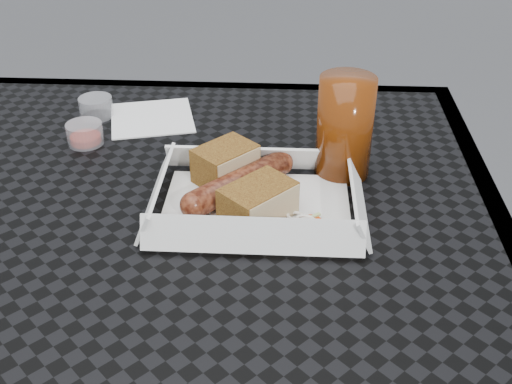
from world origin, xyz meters
TOP-DOWN VIEW (x-y plane):
  - patio_table at (0.00, 0.00)m, footprint 0.80×0.80m
  - food_tray at (0.10, 0.02)m, footprint 0.22×0.15m
  - bratwurst at (0.08, 0.05)m, footprint 0.13×0.13m
  - bread_near at (0.06, 0.08)m, footprint 0.09×0.09m
  - bread_far at (0.10, 0.00)m, footprint 0.09×0.10m
  - veg_garnish at (0.16, -0.01)m, footprint 0.03×0.03m
  - napkin at (-0.07, 0.26)m, footprint 0.15×0.15m
  - condiment_cup_sauce at (-0.15, 0.17)m, footprint 0.05×0.05m
  - condiment_cup_empty at (-0.15, 0.26)m, footprint 0.05×0.05m
  - drink_glass at (0.21, 0.11)m, footprint 0.07×0.07m

SIDE VIEW (x-z plane):
  - patio_table at x=0.00m, z-range 0.30..1.04m
  - napkin at x=-0.07m, z-range 0.74..0.75m
  - food_tray at x=0.10m, z-range 0.74..0.75m
  - veg_garnish at x=0.16m, z-range 0.75..0.75m
  - condiment_cup_sauce at x=-0.15m, z-range 0.74..0.78m
  - condiment_cup_empty at x=-0.15m, z-range 0.74..0.78m
  - bratwurst at x=0.08m, z-range 0.75..0.78m
  - bread_far at x=0.10m, z-range 0.75..0.79m
  - bread_near at x=0.06m, z-range 0.75..0.79m
  - drink_glass at x=0.21m, z-range 0.74..0.88m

